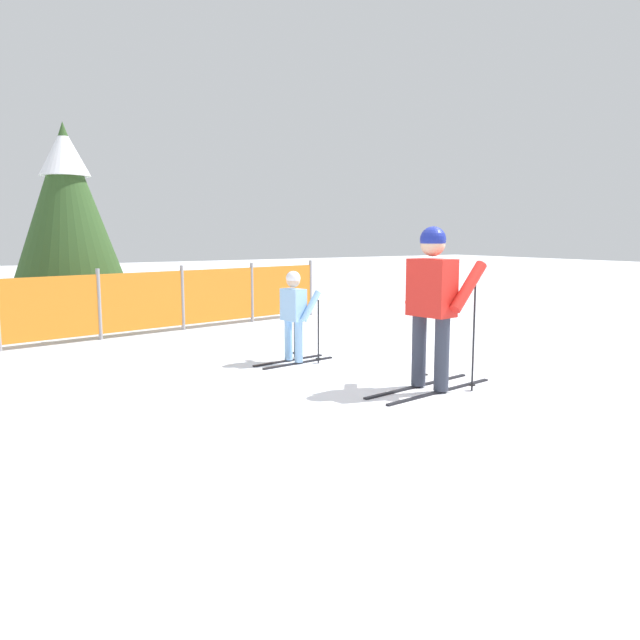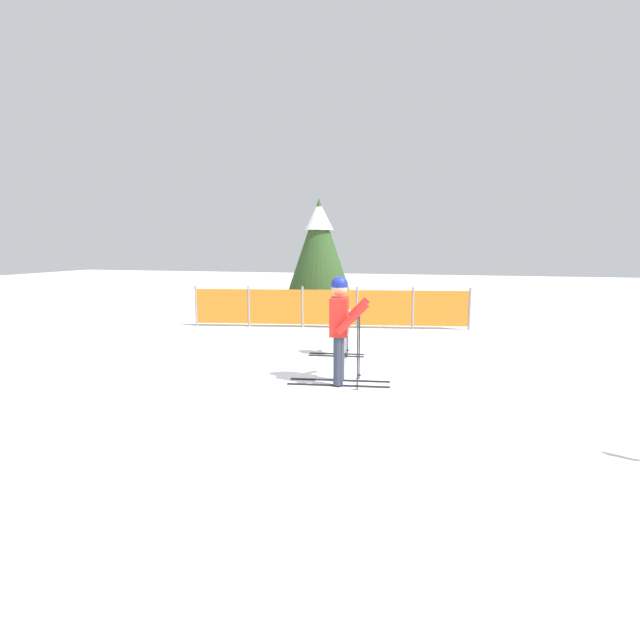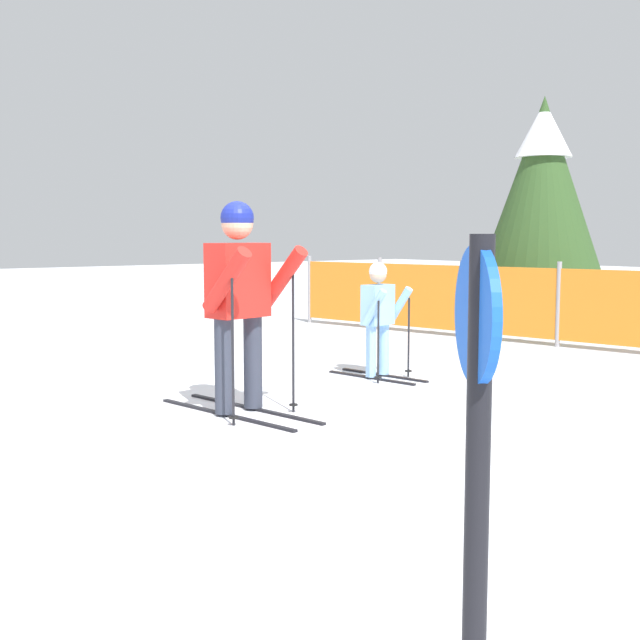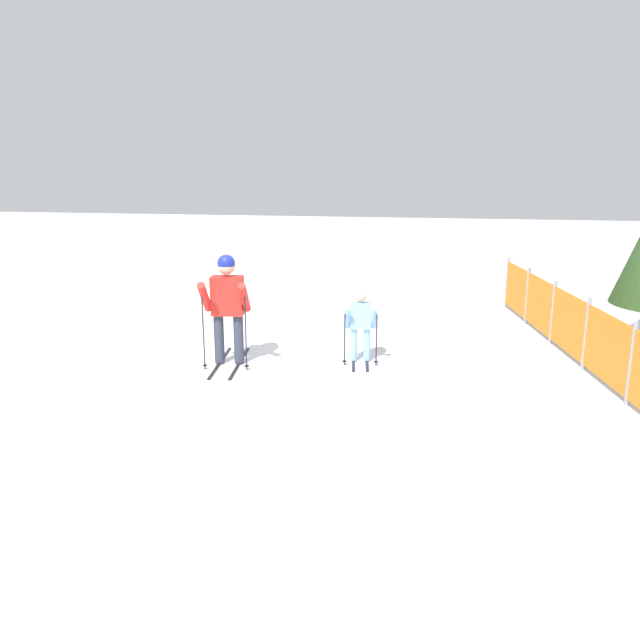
# 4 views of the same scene
# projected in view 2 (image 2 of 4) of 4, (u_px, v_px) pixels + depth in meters

# --- Properties ---
(ground_plane) EXTENTS (60.00, 60.00, 0.00)m
(ground_plane) POSITION_uv_depth(u_px,v_px,m) (357.00, 382.00, 7.87)
(ground_plane) COLOR white
(skier_adult) EXTENTS (1.61, 0.76, 1.68)m
(skier_adult) POSITION_uv_depth(u_px,v_px,m) (341.00, 320.00, 7.63)
(skier_adult) COLOR black
(skier_adult) RESTS_ON ground_plane
(skier_child) EXTENTS (1.10, 0.54, 1.15)m
(skier_child) POSITION_uv_depth(u_px,v_px,m) (337.00, 322.00, 9.66)
(skier_child) COLOR black
(skier_child) RESTS_ON ground_plane
(safety_fence) EXTENTS (7.08, 1.29, 1.08)m
(safety_fence) POSITION_uv_depth(u_px,v_px,m) (330.00, 307.00, 12.95)
(safety_fence) COLOR gray
(safety_fence) RESTS_ON ground_plane
(conifer_far) EXTENTS (1.88, 1.88, 3.48)m
(conifer_far) POSITION_uv_depth(u_px,v_px,m) (319.00, 245.00, 14.52)
(conifer_far) COLOR #4C3823
(conifer_far) RESTS_ON ground_plane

